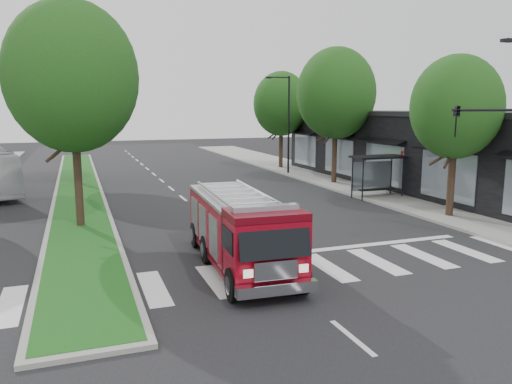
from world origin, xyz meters
TOP-DOWN VIEW (x-y plane):
  - ground at (0.00, 0.00)m, footprint 140.00×140.00m
  - sidewalk_right at (12.50, 10.00)m, footprint 5.00×80.00m
  - median at (-6.00, 18.00)m, footprint 3.00×50.00m
  - storefront_row at (17.00, 10.00)m, footprint 8.00×30.00m
  - bus_shelter at (11.20, 8.15)m, footprint 3.20×1.60m
  - tree_right_near at (11.50, 2.00)m, footprint 4.40×4.40m
  - tree_right_mid at (11.50, 14.00)m, footprint 5.60×5.60m
  - tree_right_far at (11.50, 24.00)m, footprint 5.00×5.00m
  - tree_median_near at (-6.00, 6.00)m, footprint 5.80×5.80m
  - tree_median_far at (-6.00, 20.00)m, footprint 5.60×5.60m
  - streetlight_right_far at (10.35, 20.00)m, footprint 2.11×0.20m
  - fire_engine at (-0.82, -1.88)m, footprint 2.73×7.88m

SIDE VIEW (x-z plane):
  - ground at x=0.00m, z-range 0.00..0.00m
  - sidewalk_right at x=12.50m, z-range 0.00..0.15m
  - median at x=-6.00m, z-range 0.00..0.16m
  - fire_engine at x=-0.82m, z-range -0.06..2.64m
  - bus_shelter at x=11.20m, z-range 0.73..3.34m
  - storefront_row at x=17.00m, z-range 0.00..5.00m
  - streetlight_right_far at x=10.35m, z-range 0.48..8.48m
  - tree_right_near at x=11.50m, z-range 1.48..9.53m
  - tree_right_far at x=11.50m, z-range 1.47..10.20m
  - tree_right_mid at x=11.50m, z-range 1.63..11.35m
  - tree_median_far at x=-6.00m, z-range 1.63..11.35m
  - tree_median_near at x=-6.00m, z-range 1.73..11.89m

